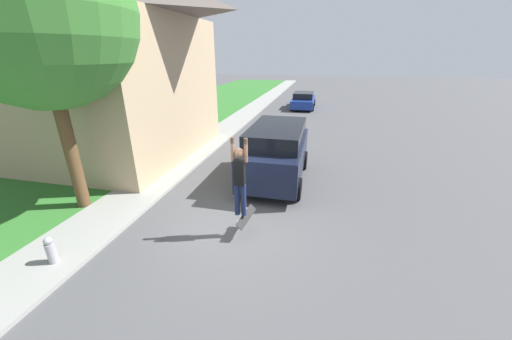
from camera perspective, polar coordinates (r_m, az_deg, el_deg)
The scene contains 10 objects.
ground_plane at distance 8.05m, azimuth -5.42°, elevation -11.17°, with size 120.00×120.00×0.00m, color #49494C.
lawn at distance 16.62m, azimuth -25.68°, elevation 4.73°, with size 10.00×80.00×0.08m.
sidewalk at distance 14.34m, azimuth -11.67°, elevation 4.01°, with size 1.80×80.00×0.10m.
house at distance 15.22m, azimuth -31.41°, elevation 19.86°, with size 9.94×8.46×8.65m.
lawn_tree_near at distance 9.44m, azimuth -37.89°, elevation 23.82°, with size 4.74×4.74×7.67m.
suv_parked at distance 10.46m, azimuth 4.08°, elevation 3.75°, with size 2.13×4.45×2.05m.
car_down_street at distance 25.89m, azimuth 9.45°, elevation 13.58°, with size 1.99×4.48×1.35m.
skateboarder at distance 6.89m, azimuth -3.26°, elevation -1.35°, with size 0.41×0.23×2.02m.
skateboard at distance 7.47m, azimuth -2.00°, elevation -9.34°, with size 0.36×0.79×0.37m.
fire_hydrant at distance 7.92m, azimuth -35.81°, elevation -12.88°, with size 0.20×0.20×0.65m.
Camera 1 is at (2.24, -6.34, 4.41)m, focal length 20.00 mm.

